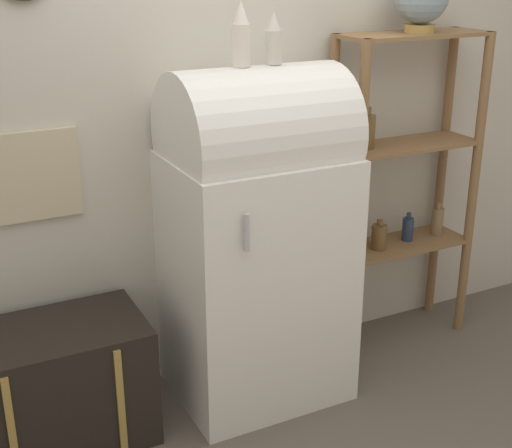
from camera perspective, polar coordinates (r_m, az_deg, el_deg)
The scene contains 7 objects.
ground_plane at distance 3.47m, azimuth 1.93°, elevation -14.84°, with size 12.00×12.00×0.00m, color #60564C.
wall_back at distance 3.40m, azimuth -2.59°, elevation 9.42°, with size 7.00×0.09×2.70m.
refrigerator at distance 3.26m, azimuth 0.07°, elevation -0.91°, with size 0.78×0.65×1.58m.
suitcase_trunk at distance 3.26m, azimuth -15.79°, elevation -12.38°, with size 0.79×0.49×0.55m.
shelf_unit at distance 3.81m, azimuth 11.67°, elevation 3.85°, with size 0.79×0.31×1.66m.
vase_left at distance 3.02m, azimuth -1.20°, elevation 14.80°, with size 0.08×0.08×0.27m.
vase_center at distance 3.09m, azimuth 1.41°, elevation 14.51°, with size 0.07×0.07×0.22m.
Camera 1 is at (-1.38, -2.46, 2.02)m, focal length 50.00 mm.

